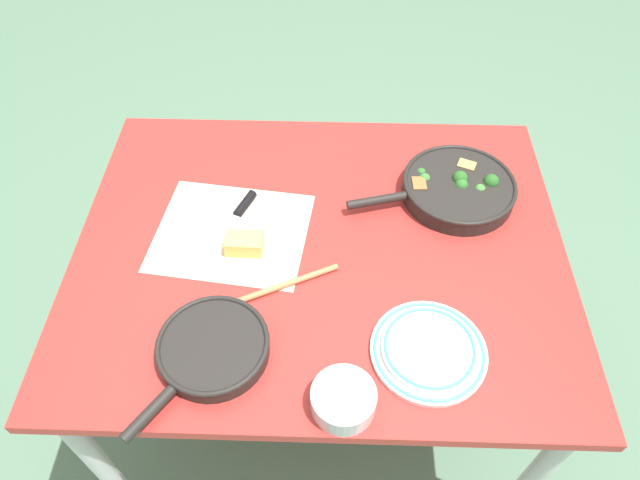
% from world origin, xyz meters
% --- Properties ---
extents(ground_plane, '(14.00, 14.00, 0.00)m').
position_xyz_m(ground_plane, '(0.00, 0.00, 0.00)').
color(ground_plane, '#51755B').
extents(dining_table_red, '(1.22, 0.97, 0.78)m').
position_xyz_m(dining_table_red, '(0.00, 0.00, 0.69)').
color(dining_table_red, '#B72D28').
rests_on(dining_table_red, ground_plane).
extents(skillet_broccoli, '(0.45, 0.30, 0.07)m').
position_xyz_m(skillet_broccoli, '(0.36, 0.19, 0.80)').
color(skillet_broccoli, black).
rests_on(skillet_broccoli, dining_table_red).
extents(skillet_eggs, '(0.27, 0.33, 0.05)m').
position_xyz_m(skillet_eggs, '(-0.22, -0.31, 0.80)').
color(skillet_eggs, black).
rests_on(skillet_eggs, dining_table_red).
extents(wooden_spoon, '(0.36, 0.19, 0.02)m').
position_xyz_m(wooden_spoon, '(-0.17, -0.17, 0.78)').
color(wooden_spoon, '#A87A4C').
rests_on(wooden_spoon, dining_table_red).
extents(parchment_sheet, '(0.42, 0.36, 0.00)m').
position_xyz_m(parchment_sheet, '(-0.23, 0.03, 0.78)').
color(parchment_sheet, beige).
rests_on(parchment_sheet, dining_table_red).
extents(grater_knife, '(0.11, 0.22, 0.02)m').
position_xyz_m(grater_knife, '(-0.22, 0.09, 0.78)').
color(grater_knife, silver).
rests_on(grater_knife, dining_table_red).
extents(cheese_block, '(0.09, 0.06, 0.04)m').
position_xyz_m(cheese_block, '(-0.19, -0.02, 0.80)').
color(cheese_block, '#E0C15B').
rests_on(cheese_block, dining_table_red).
extents(dinner_plate_stack, '(0.25, 0.25, 0.03)m').
position_xyz_m(dinner_plate_stack, '(0.24, -0.29, 0.79)').
color(dinner_plate_stack, silver).
rests_on(dinner_plate_stack, dining_table_red).
extents(prep_bowl_steel, '(0.13, 0.13, 0.05)m').
position_xyz_m(prep_bowl_steel, '(0.06, -0.42, 0.80)').
color(prep_bowl_steel, '#B7B7BC').
rests_on(prep_bowl_steel, dining_table_red).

